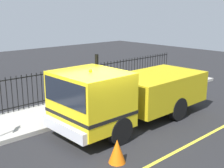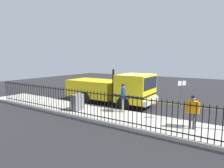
% 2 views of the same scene
% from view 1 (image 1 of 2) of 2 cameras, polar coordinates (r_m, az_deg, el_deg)
% --- Properties ---
extents(ground_plane, '(48.67, 48.67, 0.00)m').
position_cam_1_polar(ground_plane, '(10.43, -2.00, -10.80)').
color(ground_plane, '#232326').
rests_on(ground_plane, ground).
extents(sidewalk_slab, '(2.69, 22.12, 0.16)m').
position_cam_1_polar(sidewalk_slab, '(12.87, -11.54, -5.73)').
color(sidewalk_slab, '#B7B2A8').
rests_on(sidewalk_slab, ground).
extents(lane_marking, '(0.12, 19.91, 0.01)m').
position_cam_1_polar(lane_marking, '(9.01, 7.73, -15.17)').
color(lane_marking, yellow).
rests_on(lane_marking, ground).
extents(work_truck, '(2.53, 6.93, 2.74)m').
position_cam_1_polar(work_truck, '(11.31, 2.53, -1.76)').
color(work_truck, yellow).
rests_on(work_truck, ground).
extents(worker_standing, '(0.55, 0.47, 1.77)m').
position_cam_1_polar(worker_standing, '(11.70, -10.16, -1.68)').
color(worker_standing, '#264C99').
rests_on(worker_standing, sidewalk_slab).
extents(iron_fence, '(0.04, 18.84, 1.55)m').
position_cam_1_polar(iron_fence, '(13.60, -14.28, -1.00)').
color(iron_fence, black).
rests_on(iron_fence, sidewalk_slab).
extents(utility_cabinet, '(0.83, 0.47, 1.02)m').
position_cam_1_polar(utility_cabinet, '(14.30, -3.77, -0.96)').
color(utility_cabinet, slate).
rests_on(utility_cabinet, sidewalk_slab).
extents(traffic_cone, '(0.51, 0.51, 0.73)m').
position_cam_1_polar(traffic_cone, '(8.88, 0.99, -12.85)').
color(traffic_cone, orange).
rests_on(traffic_cone, ground).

